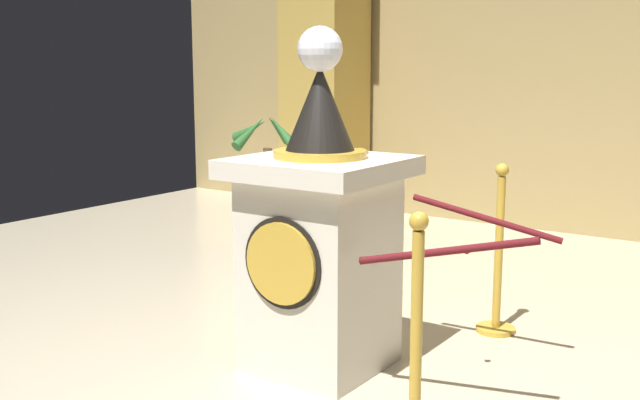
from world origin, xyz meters
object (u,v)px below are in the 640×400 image
(pedestal_clock, at_px, (320,239))
(stanchion_far, at_px, (498,274))
(stanchion_near, at_px, (415,373))
(potted_palm_left, at_px, (268,205))

(pedestal_clock, relative_size, stanchion_far, 1.74)
(stanchion_near, xyz_separation_m, stanchion_far, (-0.28, 1.62, -0.00))
(potted_palm_left, bearing_deg, stanchion_far, -21.58)
(stanchion_far, bearing_deg, stanchion_near, -80.19)
(stanchion_near, xyz_separation_m, potted_palm_left, (-2.88, 2.65, -0.00))
(pedestal_clock, distance_m, stanchion_near, 1.10)
(stanchion_near, relative_size, stanchion_far, 1.00)
(stanchion_near, distance_m, potted_palm_left, 3.92)
(pedestal_clock, xyz_separation_m, stanchion_far, (0.60, 1.05, -0.34))
(stanchion_near, distance_m, stanchion_far, 1.65)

